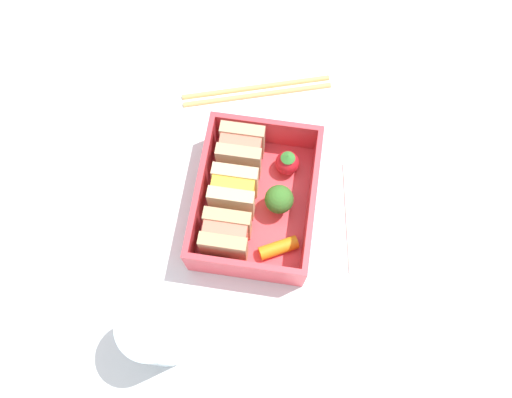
{
  "coord_description": "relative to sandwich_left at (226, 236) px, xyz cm",
  "views": [
    {
      "loc": [
        -18.24,
        -2.72,
        52.92
      ],
      "look_at": [
        0.0,
        0.0,
        2.7
      ],
      "focal_mm": 35.0,
      "sensor_mm": 36.0,
      "label": 1
    }
  ],
  "objects": [
    {
      "name": "strawberry_far_left",
      "position": [
        9.61,
        -5.17,
        -1.27
      ],
      "size": [
        2.66,
        2.66,
        3.26
      ],
      "color": "red",
      "rests_on": "bento_tray"
    },
    {
      "name": "sandwich_center",
      "position": [
        9.67,
        0.0,
        0.0
      ],
      "size": [
        3.91,
        4.75,
        5.44
      ],
      "color": "tan",
      "rests_on": "bento_tray"
    },
    {
      "name": "ground_plane",
      "position": [
        4.83,
        -2.38,
        -4.92
      ],
      "size": [
        120.0,
        120.0,
        2.0
      ],
      "primitive_type": "cube",
      "color": "silver"
    },
    {
      "name": "chopstick_pair",
      "position": [
        19.77,
        -0.26,
        -3.57
      ],
      "size": [
        7.16,
        17.96,
        0.7
      ],
      "color": "tan",
      "rests_on": "ground_plane"
    },
    {
      "name": "sandwich_left",
      "position": [
        0.0,
        0.0,
        0.0
      ],
      "size": [
        3.91,
        4.75,
        5.44
      ],
      "color": "tan",
      "rests_on": "bento_tray"
    },
    {
      "name": "folded_napkin",
      "position": [
        5.79,
        -16.56,
        -3.72
      ],
      "size": [
        13.88,
        10.01,
        0.4
      ],
      "primitive_type": "cube",
      "rotation": [
        0.0,
        0.0,
        0.14
      ],
      "color": "silver",
      "rests_on": "ground_plane"
    },
    {
      "name": "bento_tray",
      "position": [
        4.83,
        -2.38,
        -3.32
      ],
      "size": [
        16.3,
        12.37,
        1.2
      ],
      "primitive_type": "cube",
      "color": "#E23C46",
      "rests_on": "ground_plane"
    },
    {
      "name": "sandwich_center_left",
      "position": [
        4.83,
        0.0,
        0.0
      ],
      "size": [
        3.91,
        4.75,
        5.44
      ],
      "color": "#DAB387",
      "rests_on": "bento_tray"
    },
    {
      "name": "carrot_stick_far_left",
      "position": [
        0.05,
        -5.49,
        -1.99
      ],
      "size": [
        3.2,
        4.36,
        1.45
      ],
      "primitive_type": "cylinder",
      "rotation": [
        1.57,
        0.0,
        0.48
      ],
      "color": "orange",
      "rests_on": "bento_tray"
    },
    {
      "name": "bento_rim",
      "position": [
        4.83,
        -2.38,
        -0.43
      ],
      "size": [
        16.3,
        12.37,
        4.57
      ],
      "color": "#E23C46",
      "rests_on": "bento_tray"
    },
    {
      "name": "broccoli_floret",
      "position": [
        4.62,
        -4.85,
        -0.42
      ],
      "size": [
        3.09,
        3.09,
        3.95
      ],
      "color": "#90BA5C",
      "rests_on": "bento_tray"
    },
    {
      "name": "drinking_glass",
      "position": [
        -10.27,
        4.4,
        1.02
      ],
      "size": [
        6.22,
        6.22,
        9.87
      ],
      "primitive_type": "cylinder",
      "color": "silver",
      "rests_on": "ground_plane"
    }
  ]
}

